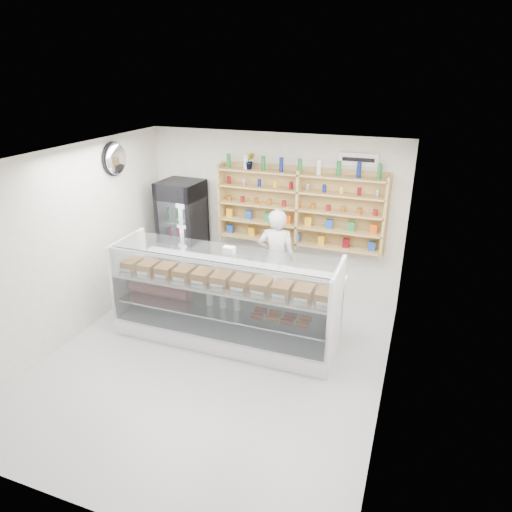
% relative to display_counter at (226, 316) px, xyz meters
% --- Properties ---
extents(room, '(5.00, 5.00, 5.00)m').
position_rel_display_counter_xyz_m(room, '(0.09, -0.59, 1.02)').
color(room, '#ACACB1').
rests_on(room, ground).
extents(display_counter, '(3.27, 0.98, 1.42)m').
position_rel_display_counter_xyz_m(display_counter, '(0.00, 0.00, 0.00)').
color(display_counter, white).
rests_on(display_counter, floor).
extents(shop_worker, '(0.67, 0.49, 1.71)m').
position_rel_display_counter_xyz_m(shop_worker, '(0.37, 1.25, 0.47)').
color(shop_worker, silver).
rests_on(shop_worker, floor).
extents(drinks_cooler, '(0.74, 0.72, 1.95)m').
position_rel_display_counter_xyz_m(drinks_cooler, '(-1.47, 1.46, 0.60)').
color(drinks_cooler, black).
rests_on(drinks_cooler, floor).
extents(wall_shelving, '(2.84, 0.28, 1.33)m').
position_rel_display_counter_xyz_m(wall_shelving, '(0.59, 1.75, 1.21)').
color(wall_shelving, tan).
rests_on(wall_shelving, back_wall).
extents(potted_plant, '(0.19, 0.17, 0.28)m').
position_rel_display_counter_xyz_m(potted_plant, '(-0.27, 1.75, 1.95)').
color(potted_plant, '#1E6626').
rests_on(potted_plant, wall_shelving).
extents(security_mirror, '(0.15, 0.50, 0.50)m').
position_rel_display_counter_xyz_m(security_mirror, '(-2.08, 0.61, 2.07)').
color(security_mirror, silver).
rests_on(security_mirror, left_wall).
extents(wall_sign, '(0.62, 0.03, 0.20)m').
position_rel_display_counter_xyz_m(wall_sign, '(1.49, 1.88, 2.07)').
color(wall_sign, white).
rests_on(wall_sign, back_wall).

